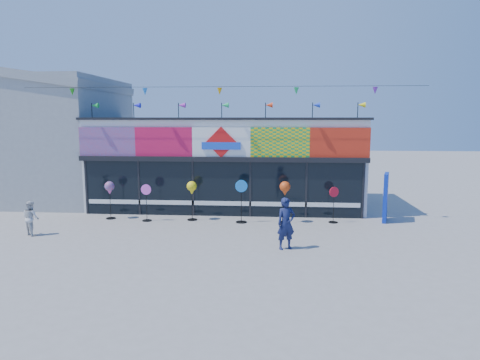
# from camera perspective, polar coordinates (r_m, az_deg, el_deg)

# --- Properties ---
(ground) EXTENTS (80.00, 80.00, 0.00)m
(ground) POSITION_cam_1_polar(r_m,az_deg,el_deg) (14.77, -4.03, -7.81)
(ground) COLOR gray
(ground) RESTS_ON ground
(kite_shop) EXTENTS (16.00, 5.70, 5.31)m
(kite_shop) POSITION_cam_1_polar(r_m,az_deg,el_deg) (20.19, -1.65, 2.50)
(kite_shop) COLOR silver
(kite_shop) RESTS_ON ground
(neighbour_building) EXTENTS (8.18, 7.20, 6.87)m
(neighbour_building) POSITION_cam_1_polar(r_m,az_deg,el_deg) (24.27, -25.68, 5.41)
(neighbour_building) COLOR #96999B
(neighbour_building) RESTS_ON ground
(blue_sign) EXTENTS (0.42, 0.96, 1.93)m
(blue_sign) POSITION_cam_1_polar(r_m,az_deg,el_deg) (17.92, 18.82, -2.18)
(blue_sign) COLOR #0A27A3
(blue_sign) RESTS_ON ground
(spinner_0) EXTENTS (0.39, 0.39, 1.54)m
(spinner_0) POSITION_cam_1_polar(r_m,az_deg,el_deg) (18.10, -17.00, -1.14)
(spinner_0) COLOR black
(spinner_0) RESTS_ON ground
(spinner_1) EXTENTS (0.42, 0.38, 1.48)m
(spinner_1) POSITION_cam_1_polar(r_m,az_deg,el_deg) (17.42, -12.37, -2.84)
(spinner_1) COLOR black
(spinner_1) RESTS_ON ground
(spinner_2) EXTENTS (0.40, 0.40, 1.58)m
(spinner_2) POSITION_cam_1_polar(r_m,az_deg,el_deg) (17.19, -6.45, -1.21)
(spinner_2) COLOR black
(spinner_2) RESTS_ON ground
(spinner_3) EXTENTS (0.48, 0.43, 1.69)m
(spinner_3) POSITION_cam_1_polar(r_m,az_deg,el_deg) (16.74, 0.17, -2.71)
(spinner_3) COLOR black
(spinner_3) RESTS_ON ground
(spinner_4) EXTENTS (0.42, 0.42, 1.65)m
(spinner_4) POSITION_cam_1_polar(r_m,az_deg,el_deg) (16.72, 6.01, -1.29)
(spinner_4) COLOR black
(spinner_4) RESTS_ON ground
(spinner_5) EXTENTS (0.38, 0.36, 1.42)m
(spinner_5) POSITION_cam_1_polar(r_m,az_deg,el_deg) (17.14, 12.38, -3.12)
(spinner_5) COLOR black
(spinner_5) RESTS_ON ground
(adult_man) EXTENTS (0.70, 0.59, 1.64)m
(adult_man) POSITION_cam_1_polar(r_m,az_deg,el_deg) (13.49, 6.16, -5.80)
(adult_man) COLOR #161D47
(adult_man) RESTS_ON ground
(child) EXTENTS (0.68, 0.61, 1.22)m
(child) POSITION_cam_1_polar(r_m,az_deg,el_deg) (16.74, -26.09, -4.57)
(child) COLOR silver
(child) RESTS_ON ground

